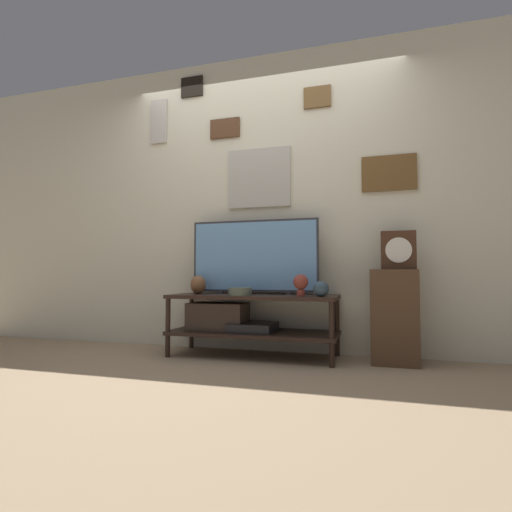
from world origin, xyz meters
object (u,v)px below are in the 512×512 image
television (254,256)px  vase_wide_bowl (240,292)px  vase_round_glass (321,289)px  decorative_bust (301,283)px  mantel_clock (398,250)px  vase_urn_stoneware (198,285)px

television → vase_wide_bowl: (-0.04, -0.26, -0.30)m
vase_wide_bowl → vase_round_glass: bearing=-2.2°
television → decorative_bust: bearing=-30.7°
vase_round_glass → mantel_clock: bearing=24.7°
vase_round_glass → vase_urn_stoneware: vase_urn_stoneware is taller
vase_round_glass → vase_urn_stoneware: 1.09m
vase_urn_stoneware → vase_wide_bowl: bearing=-17.9°
television → vase_round_glass: (0.61, -0.29, -0.27)m
television → vase_urn_stoneware: 0.54m
decorative_bust → vase_round_glass: bearing=-6.0°
television → vase_wide_bowl: size_ratio=5.89×
vase_wide_bowl → decorative_bust: bearing=-1.0°
vase_urn_stoneware → decorative_bust: size_ratio=0.95×
television → decorative_bust: television is taller
vase_wide_bowl → decorative_bust: decorative_bust is taller
vase_wide_bowl → vase_urn_stoneware: size_ratio=1.18×
vase_round_glass → decorative_bust: bearing=174.0°
vase_wide_bowl → television: bearing=81.9°
decorative_bust → vase_urn_stoneware: bearing=170.9°
mantel_clock → television: bearing=178.8°
decorative_bust → vase_wide_bowl: bearing=179.0°
television → vase_urn_stoneware: (-0.47, -0.12, -0.25)m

